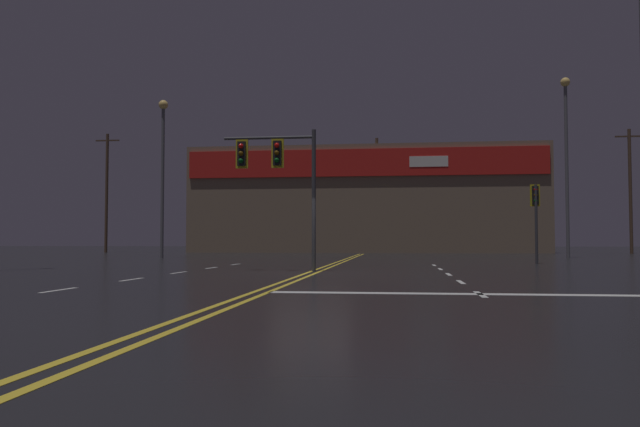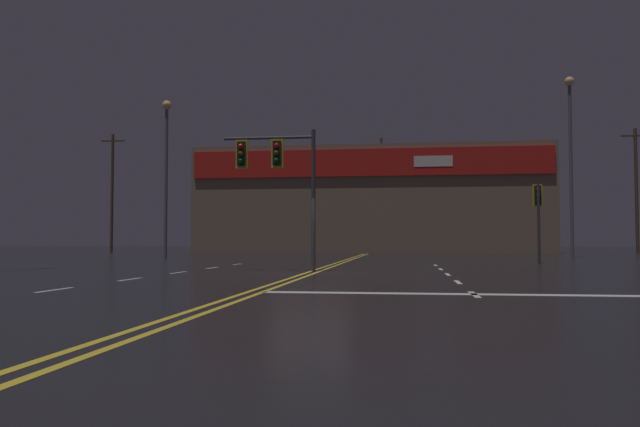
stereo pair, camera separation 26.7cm
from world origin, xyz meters
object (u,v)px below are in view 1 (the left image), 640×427
traffic_signal_median (275,165)px  streetlight_near_left (566,145)px  streetlight_far_left (163,157)px  traffic_signal_corner_northeast (535,205)px

traffic_signal_median → streetlight_near_left: bearing=51.4°
streetlight_near_left → streetlight_far_left: streetlight_near_left is taller
traffic_signal_corner_northeast → streetlight_far_left: 21.62m
traffic_signal_corner_northeast → traffic_signal_median: bearing=-141.9°
traffic_signal_median → traffic_signal_corner_northeast: traffic_signal_median is taller
streetlight_near_left → streetlight_far_left: bearing=-173.4°
traffic_signal_corner_northeast → streetlight_far_left: bearing=160.8°
traffic_signal_median → streetlight_near_left: (14.27, 17.90, 3.20)m
traffic_signal_median → streetlight_near_left: size_ratio=0.44×
traffic_signal_corner_northeast → streetlight_near_left: streetlight_near_left is taller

